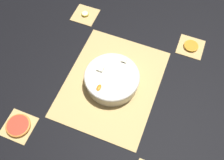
# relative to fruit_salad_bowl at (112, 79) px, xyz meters

# --- Properties ---
(ground_plane) EXTENTS (6.00, 6.00, 0.00)m
(ground_plane) POSITION_rel_fruit_salad_bowl_xyz_m (0.00, 0.00, -0.04)
(ground_plane) COLOR black
(bamboo_mat_center) EXTENTS (0.50, 0.40, 0.01)m
(bamboo_mat_center) POSITION_rel_fruit_salad_bowl_xyz_m (0.00, 0.00, -0.04)
(bamboo_mat_center) COLOR tan
(bamboo_mat_center) RESTS_ON ground_plane
(coaster_mat_near_left) EXTENTS (0.12, 0.12, 0.01)m
(coaster_mat_near_left) POSITION_rel_fruit_salad_bowl_xyz_m (-0.32, -0.28, -0.04)
(coaster_mat_near_left) COLOR tan
(coaster_mat_near_left) RESTS_ON ground_plane
(coaster_mat_near_right) EXTENTS (0.12, 0.12, 0.01)m
(coaster_mat_near_right) POSITION_rel_fruit_salad_bowl_xyz_m (0.32, -0.28, -0.04)
(coaster_mat_near_right) COLOR tan
(coaster_mat_near_right) RESTS_ON ground_plane
(coaster_mat_far_left) EXTENTS (0.12, 0.12, 0.01)m
(coaster_mat_far_left) POSITION_rel_fruit_salad_bowl_xyz_m (-0.32, 0.28, -0.04)
(coaster_mat_far_left) COLOR tan
(coaster_mat_far_left) RESTS_ON ground_plane
(fruit_salad_bowl) EXTENTS (0.24, 0.24, 0.07)m
(fruit_salad_bowl) POSITION_rel_fruit_salad_bowl_xyz_m (0.00, 0.00, 0.00)
(fruit_salad_bowl) COLOR silver
(fruit_salad_bowl) RESTS_ON bamboo_mat_center
(orange_slice_whole) EXTENTS (0.07, 0.07, 0.01)m
(orange_slice_whole) POSITION_rel_fruit_salad_bowl_xyz_m (-0.32, 0.28, -0.03)
(orange_slice_whole) COLOR orange
(orange_slice_whole) RESTS_ON coaster_mat_far_left
(banana_coin_single) EXTENTS (0.04, 0.04, 0.01)m
(banana_coin_single) POSITION_rel_fruit_salad_bowl_xyz_m (-0.32, -0.28, -0.03)
(banana_coin_single) COLOR beige
(banana_coin_single) RESTS_ON coaster_mat_near_left
(grapefruit_slice) EXTENTS (0.10, 0.10, 0.01)m
(grapefruit_slice) POSITION_rel_fruit_salad_bowl_xyz_m (0.32, -0.28, -0.03)
(grapefruit_slice) COLOR red
(grapefruit_slice) RESTS_ON coaster_mat_near_right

